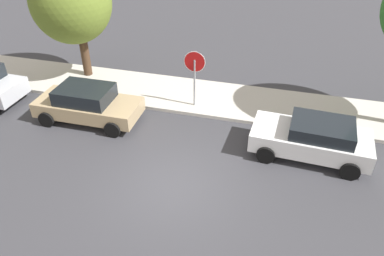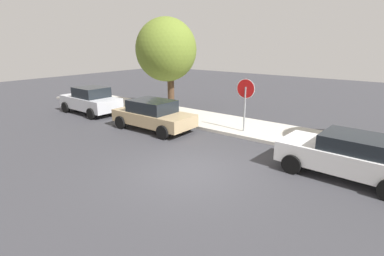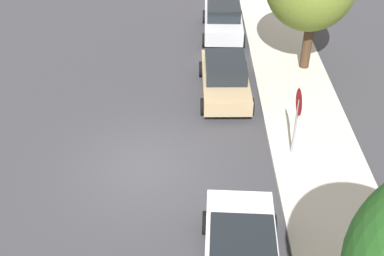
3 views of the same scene
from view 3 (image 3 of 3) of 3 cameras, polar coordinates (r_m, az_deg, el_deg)
The scene contains 5 objects.
ground_plane at distance 15.72m, azimuth -5.71°, elevation -4.57°, with size 60.00×60.00×0.00m, color #38383D.
sidewalk_curb at distance 16.14m, azimuth 14.94°, elevation -4.27°, with size 32.00×3.04×0.14m, color beige.
stop_sign at distance 15.37m, azimuth 12.43°, elevation 1.99°, with size 0.89×0.08×2.57m.
parked_car_tan at distance 18.89m, azimuth 3.94°, elevation 6.04°, with size 4.15×2.00×1.45m.
parked_car_silver at distance 23.68m, azimuth 3.71°, elevation 12.72°, with size 4.02×2.05×1.58m.
Camera 3 is at (11.81, 1.58, 10.26)m, focal length 45.00 mm.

